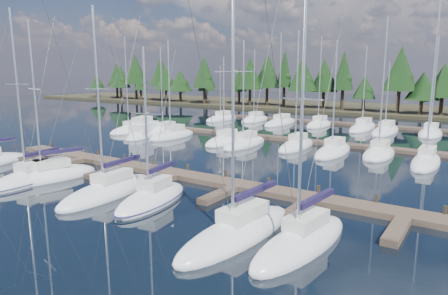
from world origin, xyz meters
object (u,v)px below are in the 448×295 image
Objects in this scene: front_sailboat_3 at (109,191)px; front_sailboat_5 at (238,232)px; main_dock at (175,176)px; front_sailboat_4 at (152,199)px; motor_yacht_left at (144,133)px; front_sailboat_1 at (31,178)px; front_sailboat_2 at (48,176)px; front_sailboat_6 at (302,241)px.

front_sailboat_5 reaches higher than front_sailboat_3.
front_sailboat_4 is at bearing -63.75° from main_dock.
motor_yacht_left is at bearing 129.31° from front_sailboat_3.
front_sailboat_1 is 1.05× the size of front_sailboat_2.
front_sailboat_1 is 23.45m from front_sailboat_6.
front_sailboat_2 is 7.63m from front_sailboat_3.
motor_yacht_left is at bearing 142.57° from front_sailboat_5.
front_sailboat_6 is at bearing 12.02° from front_sailboat_5.
front_sailboat_5 is at bearing -167.98° from front_sailboat_6.
front_sailboat_5 is at bearing -34.54° from main_dock.
front_sailboat_5 is (20.05, -0.07, 0.01)m from front_sailboat_1.
main_dock is 6.48m from front_sailboat_4.
front_sailboat_5 is 1.67× the size of motor_yacht_left.
front_sailboat_1 reaches higher than front_sailboat_3.
front_sailboat_1 is at bearing -112.73° from front_sailboat_2.
motor_yacht_left is at bearing 146.43° from front_sailboat_6.
front_sailboat_4 reaches higher than main_dock.
front_sailboat_1 is at bearing -172.50° from front_sailboat_4.
front_sailboat_5 is at bearing -0.19° from front_sailboat_1.
front_sailboat_4 is at bearing 175.32° from front_sailboat_6.
front_sailboat_5 reaches higher than main_dock.
front_sailboat_6 reaches higher than motor_yacht_left.
front_sailboat_5 reaches higher than front_sailboat_1.
front_sailboat_6 is at bearing -33.57° from motor_yacht_left.
motor_yacht_left is at bearing 140.96° from main_dock.
front_sailboat_2 is 19.59m from front_sailboat_5.
front_sailboat_4 is 0.70× the size of front_sailboat_5.
front_sailboat_5 is at bearing -3.68° from front_sailboat_2.
front_sailboat_1 is at bearing -141.20° from main_dock.
front_sailboat_2 is at bearing -65.38° from motor_yacht_left.
front_sailboat_3 is at bearing 8.10° from front_sailboat_1.
motor_yacht_left is at bearing 135.72° from front_sailboat_4.
front_sailboat_3 is (8.13, 1.16, -0.00)m from front_sailboat_1.
front_sailboat_3 reaches higher than main_dock.
main_dock is at bearing -39.04° from motor_yacht_left.
front_sailboat_3 is 3.96m from front_sailboat_4.
front_sailboat_4 is 8.15m from front_sailboat_5.
front_sailboat_2 is 22.95m from front_sailboat_6.
motor_yacht_left is at bearing 112.36° from front_sailboat_1.
front_sailboat_3 reaches higher than front_sailboat_4.
front_sailboat_3 is 15.32m from front_sailboat_6.
main_dock is at bearing 145.46° from front_sailboat_5.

